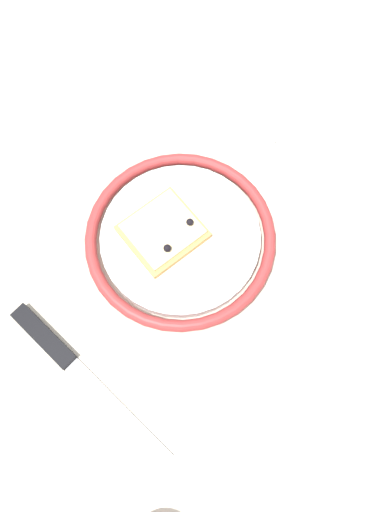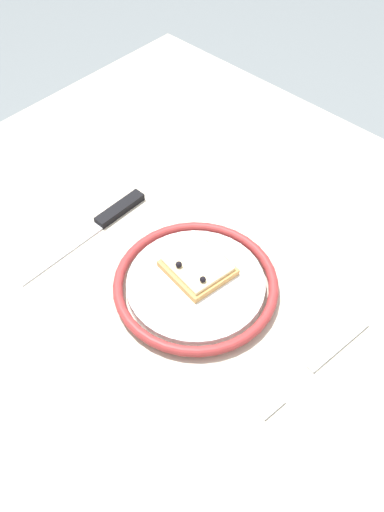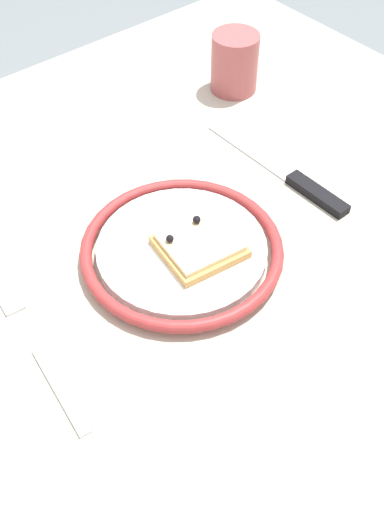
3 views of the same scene
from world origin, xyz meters
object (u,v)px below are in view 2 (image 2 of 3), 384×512
at_px(plate, 196,285).
at_px(pizza_slice_near, 200,269).
at_px(knife, 104,220).
at_px(fork, 314,367).
at_px(dining_table, 192,318).

bearing_deg(plate, pizza_slice_near, -67.35).
height_order(plate, knife, plate).
bearing_deg(fork, dining_table, 1.78).
bearing_deg(knife, dining_table, -177.70).
bearing_deg(plate, dining_table, -25.66).
height_order(plate, pizza_slice_near, pizza_slice_near).
bearing_deg(dining_table, plate, 154.34).
bearing_deg(plate, knife, 0.48).
xyz_separation_m(plate, fork, (-0.19, -0.01, -0.01)).
xyz_separation_m(pizza_slice_near, knife, (0.18, 0.02, -0.02)).
relative_size(knife, fork, 1.19).
distance_m(pizza_slice_near, fork, 0.20).
bearing_deg(fork, knife, 2.02).
distance_m(dining_table, fork, 0.22).
bearing_deg(dining_table, knife, 2.30).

